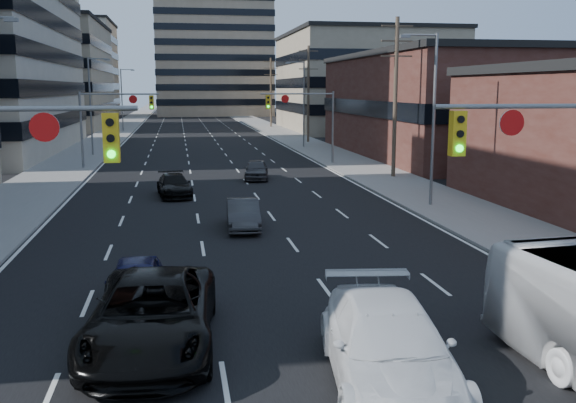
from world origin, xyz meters
The scene contains 23 objects.
road_surface centered at (0.00, 130.00, 0.01)m, with size 18.00×300.00×0.02m, color black.
sidewalk_left centered at (-11.50, 130.00, 0.07)m, with size 5.00×300.00×0.15m, color slate.
sidewalk_right centered at (11.50, 130.00, 0.07)m, with size 5.00×300.00×0.15m, color slate.
office_left_far centered at (-24.00, 100.00, 8.00)m, with size 20.00×30.00×16.00m, color gray.
storefront_right_mid centered at (24.00, 50.00, 4.50)m, with size 20.00×30.00×9.00m, color #472119.
office_right_far centered at (25.00, 88.00, 7.00)m, with size 22.00×28.00×14.00m, color gray.
bg_block_left centered at (-28.00, 140.00, 10.00)m, with size 24.00×24.00×20.00m, color #ADA089.
bg_block_right centered at (32.00, 130.00, 6.00)m, with size 22.00×22.00×12.00m, color gray.
signal_far_left centered at (-7.68, 45.00, 4.30)m, with size 6.09×0.33×6.00m.
signal_far_right centered at (7.68, 45.00, 4.30)m, with size 6.09×0.33×6.00m.
utility_pole_block centered at (12.20, 36.00, 5.78)m, with size 2.20×0.28×11.00m.
utility_pole_midblock centered at (12.20, 66.00, 5.78)m, with size 2.20×0.28×11.00m.
utility_pole_distant centered at (12.20, 96.00, 5.78)m, with size 2.20×0.28×11.00m.
streetlight_left_mid centered at (-10.34, 55.00, 5.05)m, with size 2.03×0.22×9.00m.
streetlight_left_far centered at (-10.34, 90.00, 5.05)m, with size 2.03×0.22×9.00m.
streetlight_right_near centered at (10.34, 25.00, 5.05)m, with size 2.03×0.22×9.00m.
streetlight_right_far centered at (10.34, 60.00, 5.05)m, with size 2.03×0.22×9.00m.
black_pickup centered at (-3.37, 8.26, 0.88)m, with size 2.93×6.36×1.77m, color black.
white_van centered at (1.60, 5.42, 0.89)m, with size 2.49×6.13×1.78m, color silver.
sedan_blue centered at (-3.96, 11.53, 0.69)m, with size 1.62×4.02×1.37m, color #0E0F3A.
sedan_grey_center centered at (0.14, 21.35, 0.66)m, with size 1.40×4.03×1.33m, color #2F2F31.
sedan_black_far centered at (-2.94, 30.85, 0.65)m, with size 1.81×4.46×1.29m, color black.
sedan_grey_right centered at (2.65, 37.03, 0.68)m, with size 1.61×4.00×1.36m, color #3A3A3D.
Camera 1 is at (-2.63, -6.77, 6.24)m, focal length 40.00 mm.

